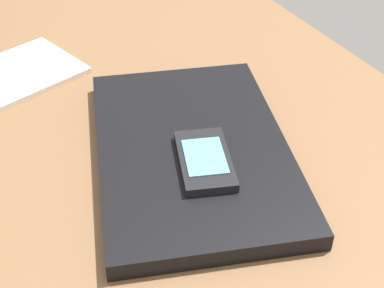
{
  "coord_description": "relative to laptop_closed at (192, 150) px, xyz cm",
  "views": [
    {
      "loc": [
        56.5,
        -18.88,
        46.54
      ],
      "look_at": [
        9.51,
        4.8,
        5.0
      ],
      "focal_mm": 51.15,
      "sensor_mm": 36.0,
      "label": 1
    }
  ],
  "objects": [
    {
      "name": "desk_surface",
      "position": [
        -9.51,
        -4.8,
        -2.63
      ],
      "size": [
        120.0,
        80.0,
        3.0
      ],
      "primitive_type": "cube",
      "color": "brown",
      "rests_on": "ground"
    },
    {
      "name": "laptop_closed",
      "position": [
        0.0,
        0.0,
        0.0
      ],
      "size": [
        40.2,
        32.06,
        2.26
      ],
      "primitive_type": "cube",
      "rotation": [
        0.0,
        0.0,
        -0.29
      ],
      "color": "black",
      "rests_on": "desk_surface"
    },
    {
      "name": "cell_phone_on_laptop",
      "position": [
        4.27,
        -0.5,
        1.69
      ],
      "size": [
        12.03,
        8.95,
        1.2
      ],
      "color": "black",
      "rests_on": "laptop_closed"
    },
    {
      "name": "notepad",
      "position": [
        -29.27,
        -14.98,
        -0.73
      ],
      "size": [
        18.51,
        20.74,
        0.8
      ],
      "primitive_type": "cube",
      "rotation": [
        0.0,
        0.0,
        0.3
      ],
      "color": "white",
      "rests_on": "desk_surface"
    }
  ]
}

